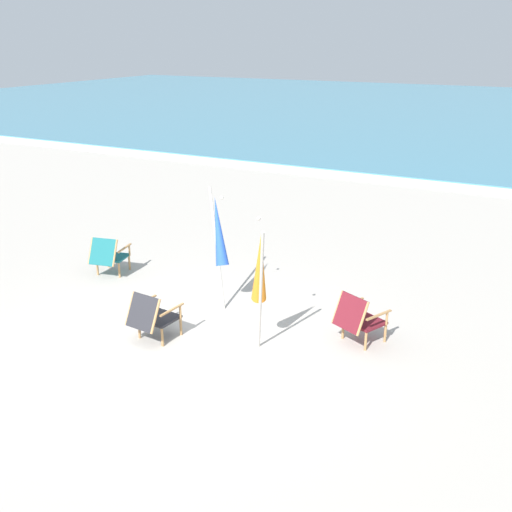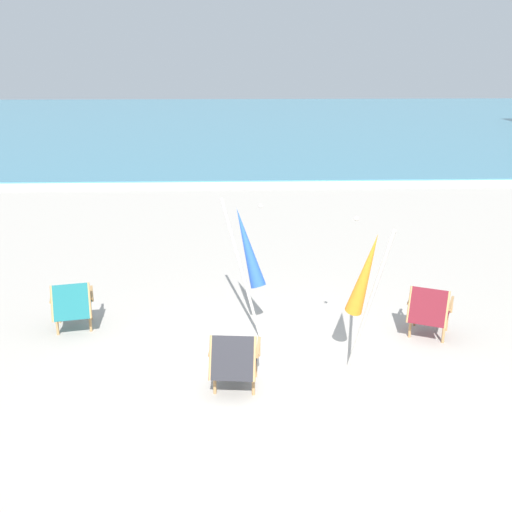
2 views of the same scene
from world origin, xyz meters
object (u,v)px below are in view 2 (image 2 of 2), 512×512
Objects in this scene: beach_chair_back_right at (429,311)px; umbrella_furled_blue at (247,249)px; beach_chair_front_right at (234,360)px; beach_chair_front_left at (72,305)px; umbrella_furled_orange at (365,276)px.

umbrella_furled_blue is (-2.59, 0.30, 0.87)m from beach_chair_back_right.
umbrella_furled_blue reaches higher than beach_chair_front_right.
beach_chair_front_left is 5.18m from beach_chair_back_right.
beach_chair_front_right is 3.11m from beach_chair_back_right.
beach_chair_front_right is 1.89m from umbrella_furled_blue.
umbrella_furled_blue is at bearing 83.17° from beach_chair_front_right.
beach_chair_back_right is (2.79, 1.36, 0.00)m from beach_chair_front_right.
beach_chair_back_right is at bearing 26.06° from beach_chair_front_right.
beach_chair_front_left is 0.97× the size of beach_chair_back_right.
umbrella_furled_orange is (1.42, -1.25, 0.03)m from umbrella_furled_blue.
beach_chair_front_left is 0.41× the size of umbrella_furled_orange.
umbrella_furled_blue is at bearing 173.47° from beach_chair_back_right.
umbrella_furled_orange is (1.62, 0.42, 0.91)m from beach_chair_front_right.
beach_chair_front_right is at bearing -36.89° from beach_chair_front_left.
umbrella_furled_orange is (-1.17, -0.95, 0.90)m from beach_chair_back_right.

